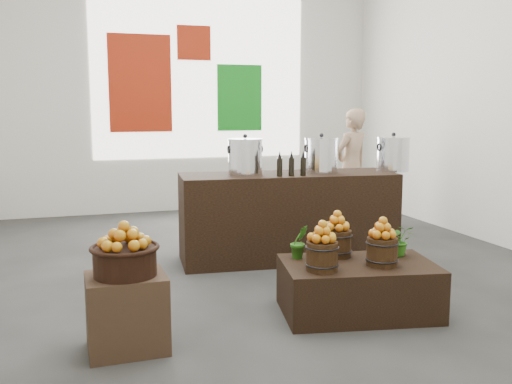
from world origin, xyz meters
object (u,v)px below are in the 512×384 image
object	(u,v)px
counter	(288,217)
wicker_basket	(125,261)
shopper	(351,167)
crate	(127,313)
stock_pot_center	(321,156)
display_table	(358,288)
stock_pot_left	(245,158)
stock_pot_right	(393,155)

from	to	relation	value
counter	wicker_basket	bearing A→B (deg)	-129.73
wicker_basket	shopper	bearing A→B (deg)	44.71
crate	shopper	bearing A→B (deg)	44.71
counter	stock_pot_center	world-z (taller)	stock_pot_center
display_table	counter	distance (m)	1.66
crate	stock_pot_center	size ratio (longest dim) A/B	1.48
shopper	counter	bearing A→B (deg)	21.81
crate	stock_pot_center	bearing A→B (deg)	39.16
display_table	stock_pot_center	world-z (taller)	stock_pot_center
stock_pot_left	stock_pot_center	distance (m)	0.80
wicker_basket	display_table	xyz separation A→B (m)	(1.74, 0.14, -0.39)
wicker_basket	display_table	bearing A→B (deg)	4.60
stock_pot_left	wicker_basket	bearing A→B (deg)	-126.53
display_table	shopper	world-z (taller)	shopper
counter	stock_pot_right	distance (m)	1.30
shopper	stock_pot_right	bearing A→B (deg)	55.56
counter	stock_pot_right	xyz separation A→B (m)	(1.14, -0.11, 0.62)
stock_pot_center	shopper	world-z (taller)	shopper
wicker_basket	counter	bearing A→B (deg)	44.73
counter	shopper	world-z (taller)	shopper
stock_pot_center	stock_pot_right	xyz separation A→B (m)	(0.79, -0.08, 0.00)
stock_pot_left	shopper	world-z (taller)	shopper
crate	counter	bearing A→B (deg)	44.73
stock_pot_right	shopper	world-z (taller)	shopper
display_table	stock_pot_left	distance (m)	1.93
display_table	stock_pot_center	xyz separation A→B (m)	(0.40, 1.60, 0.87)
display_table	stock_pot_right	bearing A→B (deg)	62.44
crate	shopper	distance (m)	4.60
stock_pot_center	display_table	bearing A→B (deg)	-104.03
wicker_basket	shopper	distance (m)	4.57
stock_pot_left	stock_pot_center	bearing A→B (deg)	-5.54
crate	counter	xyz separation A→B (m)	(1.79, 1.78, 0.20)
wicker_basket	stock_pot_right	distance (m)	3.40
stock_pot_left	counter	bearing A→B (deg)	-5.54
crate	display_table	distance (m)	1.74
crate	wicker_basket	world-z (taller)	wicker_basket
crate	stock_pot_right	bearing A→B (deg)	29.61
wicker_basket	shopper	xyz separation A→B (m)	(3.25, 3.21, 0.18)
crate	shopper	world-z (taller)	shopper
stock_pot_left	shopper	bearing A→B (deg)	36.31
stock_pot_left	stock_pot_center	xyz separation A→B (m)	(0.79, -0.08, 0.00)
counter	shopper	size ratio (longest dim) A/B	1.42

